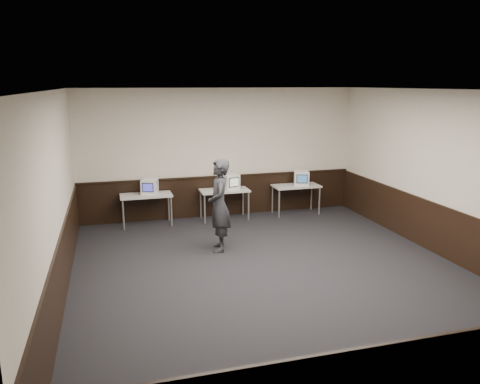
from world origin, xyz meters
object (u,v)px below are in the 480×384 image
object	(u,v)px
emac_left	(150,187)
person	(219,205)
emac_center	(230,182)
emac_right	(301,178)
desk_left	(146,197)
desk_right	(296,188)
desk_center	(224,192)

from	to	relation	value
emac_left	person	world-z (taller)	person
emac_center	emac_right	distance (m)	1.88
emac_center	person	xyz separation A→B (m)	(-0.77, -2.14, -0.01)
desk_left	emac_right	world-z (taller)	emac_right
desk_right	emac_left	distance (m)	3.71
desk_right	emac_right	xyz separation A→B (m)	(0.12, -0.04, 0.26)
person	desk_right	bearing A→B (deg)	140.57
desk_left	emac_center	distance (m)	2.06
desk_center	emac_right	world-z (taller)	emac_right
desk_center	emac_center	distance (m)	0.30
desk_left	desk_center	xyz separation A→B (m)	(1.90, 0.00, 0.00)
emac_center	emac_left	bearing A→B (deg)	162.03
desk_right	person	world-z (taller)	person
desk_right	person	size ratio (longest dim) A/B	0.64
emac_right	person	xyz separation A→B (m)	(-2.65, -2.09, -0.01)
emac_left	person	size ratio (longest dim) A/B	0.25
desk_left	emac_center	world-z (taller)	emac_center
desk_right	emac_right	world-z (taller)	emac_right
desk_center	emac_right	size ratio (longest dim) A/B	2.45
desk_left	person	xyz separation A→B (m)	(1.27, -2.12, 0.25)
emac_center	emac_right	size ratio (longest dim) A/B	1.01
desk_center	emac_right	xyz separation A→B (m)	(2.02, -0.04, 0.26)
emac_left	emac_center	world-z (taller)	emac_center
desk_right	emac_left	world-z (taller)	emac_left
emac_right	desk_right	bearing A→B (deg)	-176.99
emac_left	emac_center	size ratio (longest dim) A/B	0.94
desk_right	emac_center	bearing A→B (deg)	179.43
desk_center	emac_right	distance (m)	2.04
desk_left	desk_right	bearing A→B (deg)	0.00
desk_center	emac_center	xyz separation A→B (m)	(0.14, 0.02, 0.26)
desk_left	desk_center	bearing A→B (deg)	0.00
desk_center	emac_left	size ratio (longest dim) A/B	2.58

